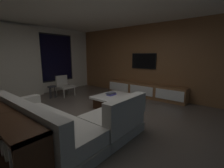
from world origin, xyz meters
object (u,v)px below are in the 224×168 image
Objects in this scene: book_stack_on_coffee_table at (111,94)px; console_table_behind_couch at (4,135)px; mounted_tv at (144,61)px; sectional_couch at (63,124)px; coffee_table at (116,102)px; side_stool at (52,88)px; accent_chair_near_window at (64,85)px; media_console at (145,90)px.

book_stack_on_coffee_table is 0.15× the size of console_table_behind_couch.
sectional_couch is at bearing -173.30° from mounted_tv.
side_stool is (-0.71, 2.43, 0.19)m from coffee_table.
mounted_tv reaches higher than console_table_behind_couch.
accent_chair_near_window is 3.23m from mounted_tv.
accent_chair_near_window reaches higher than book_stack_on_coffee_table.
console_table_behind_couch reaches higher than book_stack_on_coffee_table.
sectional_couch is 3.39m from accent_chair_near_window.
mounted_tv is at bearing 47.54° from media_console.
side_stool is at bearing 106.27° from coffee_table.
sectional_couch is 5.43× the size of side_stool.
accent_chair_near_window is (-0.17, 2.48, 0.25)m from coffee_table.
mounted_tv is at bearing 3.76° from coffee_table.
mounted_tv reaches higher than accent_chair_near_window.
sectional_couch is at bearing -176.01° from media_console.
console_table_behind_couch is (-2.25, -2.64, 0.04)m from side_stool.
accent_chair_near_window is at bearing 130.46° from mounted_tv.
console_table_behind_couch is (-2.95, -0.40, 0.01)m from book_stack_on_coffee_table.
side_stool is 3.45m from media_console.
accent_chair_near_window is (1.88, 2.82, 0.14)m from sectional_couch.
accent_chair_near_window reaches higher than side_stool.
side_stool is (1.34, 2.77, 0.08)m from sectional_couch.
book_stack_on_coffee_table is at bearing 7.79° from console_table_behind_couch.
sectional_couch is at bearing -8.11° from console_table_behind_couch.
book_stack_on_coffee_table is at bearing 170.70° from media_console.
mounted_tv is (2.55, -2.31, 0.98)m from side_stool.
sectional_couch reaches higher than book_stack_on_coffee_table.
sectional_couch is 4.06m from mounted_tv.
mounted_tv is (3.89, 0.46, 1.06)m from sectional_couch.
coffee_table is at bearing 9.32° from sectional_couch.
sectional_couch is at bearing -165.31° from book_stack_on_coffee_table.
sectional_couch is 3.08m from side_stool.
book_stack_on_coffee_table is 1.70m from media_console.
sectional_couch is at bearing -123.71° from accent_chair_near_window.
media_console reaches higher than book_stack_on_coffee_table.
coffee_table is 2.52× the size of side_stool.
accent_chair_near_window is 3.87m from console_table_behind_couch.
accent_chair_near_window is at bearing 125.60° from media_console.
mounted_tv is (1.86, -0.08, 0.95)m from book_stack_on_coffee_table.
side_stool is 0.22× the size of console_table_behind_couch.
sectional_couch is 2.11m from book_stack_on_coffee_table.
media_console is at bearing -132.46° from mounted_tv.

